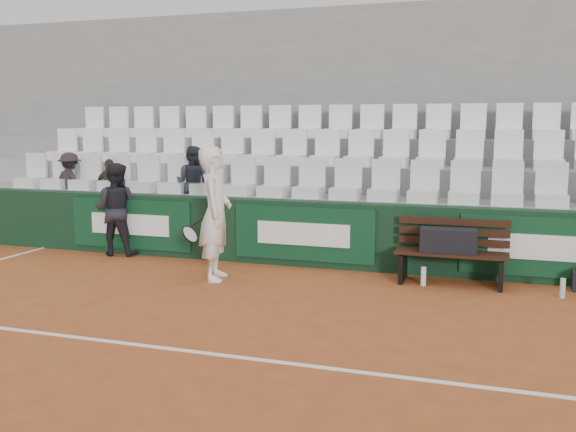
# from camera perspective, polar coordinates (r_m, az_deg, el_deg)

# --- Properties ---
(ground) EXTENTS (80.00, 80.00, 0.00)m
(ground) POSITION_cam_1_polar(r_m,az_deg,el_deg) (6.31, -7.26, -12.04)
(ground) COLOR #A24F24
(ground) RESTS_ON ground
(court_baseline) EXTENTS (18.00, 0.06, 0.01)m
(court_baseline) POSITION_cam_1_polar(r_m,az_deg,el_deg) (6.31, -7.26, -12.00)
(court_baseline) COLOR white
(court_baseline) RESTS_ON ground
(back_barrier) EXTENTS (18.00, 0.34, 1.00)m
(back_barrier) POSITION_cam_1_polar(r_m,az_deg,el_deg) (9.80, 3.16, -1.63)
(back_barrier) COLOR black
(back_barrier) RESTS_ON ground
(grandstand_tier_front) EXTENTS (18.00, 0.95, 1.00)m
(grandstand_tier_front) POSITION_cam_1_polar(r_m,az_deg,el_deg) (10.42, 3.71, -1.05)
(grandstand_tier_front) COLOR gray
(grandstand_tier_front) RESTS_ON ground
(grandstand_tier_mid) EXTENTS (18.00, 0.95, 1.45)m
(grandstand_tier_mid) POSITION_cam_1_polar(r_m,az_deg,el_deg) (11.30, 4.94, 0.82)
(grandstand_tier_mid) COLOR #979895
(grandstand_tier_mid) RESTS_ON ground
(grandstand_tier_back) EXTENTS (18.00, 0.95, 1.90)m
(grandstand_tier_back) POSITION_cam_1_polar(r_m,az_deg,el_deg) (12.19, 5.99, 2.42)
(grandstand_tier_back) COLOR gray
(grandstand_tier_back) RESTS_ON ground
(grandstand_rear_wall) EXTENTS (18.00, 0.30, 4.40)m
(grandstand_rear_wall) POSITION_cam_1_polar(r_m,az_deg,el_deg) (12.74, 6.68, 8.29)
(grandstand_rear_wall) COLOR gray
(grandstand_rear_wall) RESTS_ON ground
(seat_row_front) EXTENTS (11.90, 0.44, 0.63)m
(seat_row_front) POSITION_cam_1_polar(r_m,az_deg,el_deg) (10.15, 3.50, 3.35)
(seat_row_front) COLOR silver
(seat_row_front) RESTS_ON grandstand_tier_front
(seat_row_mid) EXTENTS (11.90, 0.44, 0.63)m
(seat_row_mid) POSITION_cam_1_polar(r_m,az_deg,el_deg) (11.04, 4.79, 6.07)
(seat_row_mid) COLOR white
(seat_row_mid) RESTS_ON grandstand_tier_mid
(seat_row_back) EXTENTS (11.90, 0.44, 0.63)m
(seat_row_back) POSITION_cam_1_polar(r_m,az_deg,el_deg) (11.96, 5.90, 8.38)
(seat_row_back) COLOR white
(seat_row_back) RESTS_ON grandstand_tier_back
(bench_left) EXTENTS (1.50, 0.56, 0.45)m
(bench_left) POSITION_cam_1_polar(r_m,az_deg,el_deg) (9.03, 14.28, -4.51)
(bench_left) COLOR black
(bench_left) RESTS_ON ground
(sports_bag_left) EXTENTS (0.77, 0.37, 0.32)m
(sports_bag_left) POSITION_cam_1_polar(r_m,az_deg,el_deg) (8.94, 14.05, -2.11)
(sports_bag_left) COLOR black
(sports_bag_left) RESTS_ON bench_left
(water_bottle_near) EXTENTS (0.07, 0.07, 0.26)m
(water_bottle_near) POSITION_cam_1_polar(r_m,az_deg,el_deg) (8.90, 11.94, -5.25)
(water_bottle_near) COLOR silver
(water_bottle_near) RESTS_ON ground
(water_bottle_far) EXTENTS (0.07, 0.07, 0.25)m
(water_bottle_far) POSITION_cam_1_polar(r_m,az_deg,el_deg) (8.81, 23.22, -5.92)
(water_bottle_far) COLOR #B1C2C9
(water_bottle_far) RESTS_ON ground
(tennis_player) EXTENTS (0.80, 0.78, 1.87)m
(tennis_player) POSITION_cam_1_polar(r_m,az_deg,el_deg) (8.97, -6.48, 0.22)
(tennis_player) COLOR white
(tennis_player) RESTS_ON ground
(ball_kid) EXTENTS (0.84, 0.70, 1.54)m
(ball_kid) POSITION_cam_1_polar(r_m,az_deg,el_deg) (10.99, -15.04, 0.59)
(ball_kid) COLOR black
(ball_kid) RESTS_ON ground
(spectator_a) EXTENTS (0.80, 0.58, 1.10)m
(spectator_a) POSITION_cam_1_polar(r_m,az_deg,el_deg) (12.34, -18.88, 4.90)
(spectator_a) COLOR black
(spectator_a) RESTS_ON grandstand_tier_front
(spectator_b) EXTENTS (0.60, 0.27, 1.00)m
(spectator_b) POSITION_cam_1_polar(r_m,az_deg,el_deg) (11.86, -15.61, 4.67)
(spectator_b) COLOR #2F2A25
(spectator_b) RESTS_ON grandstand_tier_front
(spectator_c) EXTENTS (0.63, 0.50, 1.25)m
(spectator_c) POSITION_cam_1_polar(r_m,az_deg,el_deg) (11.02, -8.51, 5.28)
(spectator_c) COLOR #1E252E
(spectator_c) RESTS_ON grandstand_tier_front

